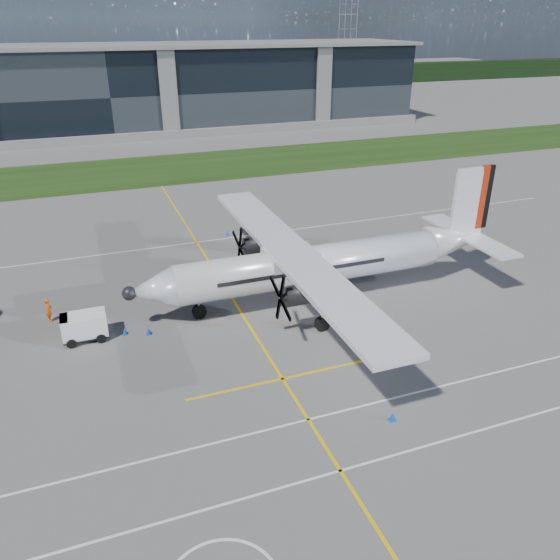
{
  "coord_description": "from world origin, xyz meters",
  "views": [
    {
      "loc": [
        -6.67,
        -31.62,
        19.91
      ],
      "look_at": [
        5.59,
        1.43,
        2.93
      ],
      "focal_mm": 35.0,
      "sensor_mm": 36.0,
      "label": 1
    }
  ],
  "objects": [
    {
      "name": "safety_cone_stbdwing",
      "position": [
        6.34,
        18.72,
        0.25
      ],
      "size": [
        0.36,
        0.36,
        0.5
      ],
      "primitive_type": "cone",
      "color": "#0B45BF",
      "rests_on": "ground"
    },
    {
      "name": "tree_line",
      "position": [
        0.0,
        140.0,
        3.0
      ],
      "size": [
        400.0,
        6.0,
        6.0
      ],
      "primitive_type": "cube",
      "color": "black",
      "rests_on": "ground"
    },
    {
      "name": "pylon_east",
      "position": [
        85.0,
        150.0,
        15.0
      ],
      "size": [
        9.0,
        4.6,
        30.0
      ],
      "primitive_type": null,
      "color": "gray",
      "rests_on": "ground"
    },
    {
      "name": "safety_cone_fwd",
      "position": [
        -5.46,
        2.73,
        0.25
      ],
      "size": [
        0.36,
        0.36,
        0.5
      ],
      "primitive_type": "cone",
      "color": "#0B45BF",
      "rests_on": "ground"
    },
    {
      "name": "terminal_building",
      "position": [
        0.0,
        80.0,
        7.5
      ],
      "size": [
        120.0,
        20.0,
        15.0
      ],
      "primitive_type": "cube",
      "color": "black",
      "rests_on": "ground"
    },
    {
      "name": "white_lane_line",
      "position": [
        0.0,
        -14.0,
        0.01
      ],
      "size": [
        90.0,
        0.15,
        0.01
      ],
      "primitive_type": "cube",
      "color": "white",
      "rests_on": "ground"
    },
    {
      "name": "yellow_taxiway_centerline",
      "position": [
        3.0,
        10.0,
        0.01
      ],
      "size": [
        0.2,
        70.0,
        0.01
      ],
      "primitive_type": "cube",
      "color": "yellow",
      "rests_on": "ground"
    },
    {
      "name": "safety_cone_portwing",
      "position": [
        7.3,
        -11.64,
        0.25
      ],
      "size": [
        0.36,
        0.36,
        0.5
      ],
      "primitive_type": "cone",
      "color": "#0B45BF",
      "rests_on": "ground"
    },
    {
      "name": "safety_cone_nose_port",
      "position": [
        -3.9,
        2.14,
        0.25
      ],
      "size": [
        0.36,
        0.36,
        0.5
      ],
      "primitive_type": "cone",
      "color": "#0B45BF",
      "rests_on": "ground"
    },
    {
      "name": "grass_strip",
      "position": [
        0.0,
        48.0,
        0.02
      ],
      "size": [
        400.0,
        18.0,
        0.04
      ],
      "primitive_type": "cube",
      "color": "#19330E",
      "rests_on": "ground"
    },
    {
      "name": "turboprop_aircraft",
      "position": [
        9.84,
        3.16,
        4.63
      ],
      "size": [
        29.74,
        30.84,
        9.25
      ],
      "primitive_type": null,
      "color": "white",
      "rests_on": "ground"
    },
    {
      "name": "baggage_tug",
      "position": [
        -8.01,
        3.02,
        0.94
      ],
      "size": [
        3.15,
        1.89,
        1.89
      ],
      "primitive_type": null,
      "color": "white",
      "rests_on": "ground"
    },
    {
      "name": "ground_crew_person",
      "position": [
        -10.33,
        6.53,
        1.03
      ],
      "size": [
        0.69,
        0.9,
        2.06
      ],
      "primitive_type": "imported",
      "rotation": [
        0.0,
        0.0,
        1.46
      ],
      "color": "#F25907",
      "rests_on": "ground"
    },
    {
      "name": "ground",
      "position": [
        0.0,
        40.0,
        0.0
      ],
      "size": [
        400.0,
        400.0,
        0.0
      ],
      "primitive_type": "plane",
      "color": "slate",
      "rests_on": "ground"
    }
  ]
}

